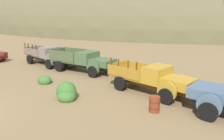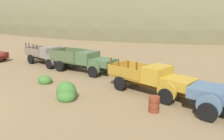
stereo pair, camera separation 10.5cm
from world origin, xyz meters
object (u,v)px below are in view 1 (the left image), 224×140
Objects in this scene: truck_mustard at (155,79)px; oil_drum_foreground at (154,104)px; truck_primer_gray at (50,56)px; truck_weathered_green at (86,61)px.

oil_drum_foreground is (0.89, -2.63, -0.56)m from truck_mustard.
truck_primer_gray is 14.22m from oil_drum_foreground.
truck_primer_gray is at bearing -179.35° from truck_mustard.
truck_primer_gray is at bearing 157.47° from oil_drum_foreground.
truck_weathered_green is at bearing 148.64° from oil_drum_foreground.
truck_primer_gray is 4.96m from truck_weathered_green.
truck_primer_gray is 6.96× the size of oil_drum_foreground.
truck_mustard reaches higher than truck_weathered_green.
truck_weathered_green is 1.04× the size of truck_mustard.
oil_drum_foreground is at bearing -29.47° from truck_weathered_green.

